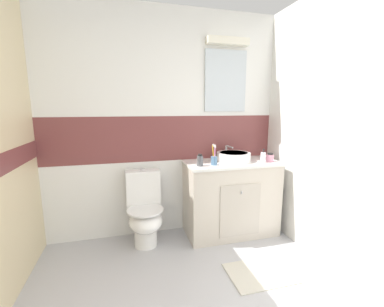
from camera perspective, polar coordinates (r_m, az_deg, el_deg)
The scene contains 11 objects.
ground_plane at distance 2.21m, azimuth 0.42°, elevation -31.06°, with size 3.20×3.48×0.04m, color #B2B2B7.
wall_back_tiled at distance 2.89m, azimuth -6.06°, elevation 6.60°, with size 3.20×0.20×2.50m.
wall_right_plain at distance 2.42m, azimuth 33.13°, elevation 4.05°, with size 0.10×3.48×2.50m, color white.
vanity_cabinet at distance 2.98m, azimuth 8.74°, elevation -9.79°, with size 1.04×0.52×0.85m.
sink_basin at distance 2.89m, azimuth 9.33°, elevation -0.62°, with size 0.38×0.43×0.15m.
toilet at distance 2.78m, azimuth -10.62°, elevation -12.63°, with size 0.37×0.50×0.80m.
toothbrush_cup at distance 2.65m, azimuth 5.01°, elevation -1.34°, with size 0.07×0.07×0.22m.
soap_dispenser at distance 2.88m, azimuth 15.73°, elevation -0.81°, with size 0.05×0.05×0.15m.
lotion_bottle_short at distance 2.60m, azimuth 1.80°, elevation -1.58°, with size 0.06×0.06×0.13m.
hair_gel_jar at distance 2.93m, azimuth 17.20°, elevation -0.94°, with size 0.08×0.08×0.10m.
bath_mat at distance 2.54m, azimuth 15.09°, elevation -24.61°, with size 0.56×0.41×0.01m, color beige.
Camera 1 is at (-0.45, -0.40, 1.44)m, focal length 23.64 mm.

